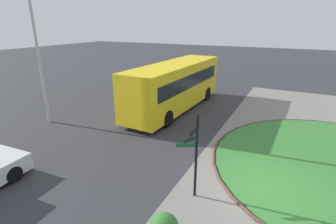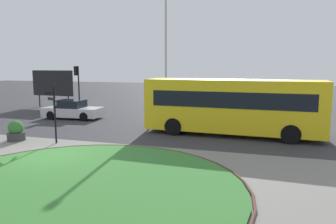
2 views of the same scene
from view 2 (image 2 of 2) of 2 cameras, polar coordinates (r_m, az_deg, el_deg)
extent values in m
plane|color=#333338|center=(15.12, -19.59, -7.49)|extent=(120.00, 120.00, 0.00)
cube|color=gray|center=(13.98, -23.38, -8.93)|extent=(32.00, 8.93, 0.02)
cylinder|color=#387A33|center=(11.03, -16.28, -12.93)|extent=(11.06, 11.06, 0.10)
torus|color=brown|center=(11.03, -16.29, -12.91)|extent=(11.37, 11.37, 0.11)
cylinder|color=black|center=(17.30, -19.43, -0.53)|extent=(0.09, 0.09, 2.96)
sphere|color=black|center=(17.14, -19.67, 4.54)|extent=(0.10, 0.10, 0.10)
cube|color=black|center=(17.36, -20.40, 3.16)|extent=(0.52, 0.04, 0.15)
cube|color=black|center=(17.48, -20.09, 2.22)|extent=(0.52, 0.25, 0.15)
cube|color=#195128|center=(17.59, -19.37, 1.30)|extent=(0.35, 0.57, 0.15)
cube|color=yellow|center=(18.70, 11.34, 1.18)|extent=(9.99, 2.83, 2.92)
cube|color=black|center=(19.87, 11.88, 2.76)|extent=(8.71, 0.36, 0.88)
cube|color=black|center=(17.43, 10.81, 2.05)|extent=(8.71, 0.36, 0.88)
cube|color=black|center=(18.66, 26.62, 0.91)|extent=(0.10, 2.01, 1.10)
cube|color=black|center=(18.57, 26.83, 4.26)|extent=(0.07, 1.35, 0.28)
cylinder|color=black|center=(19.83, 20.81, -2.41)|extent=(1.01, 0.34, 1.00)
cylinder|color=black|center=(17.62, 20.98, -3.70)|extent=(1.01, 0.34, 1.00)
cylinder|color=black|center=(20.63, 2.94, -1.49)|extent=(1.01, 0.34, 1.00)
cylinder|color=black|center=(18.51, 0.97, -2.60)|extent=(1.01, 0.34, 1.00)
cube|color=silver|center=(25.41, -16.49, 0.04)|extent=(4.48, 2.09, 0.67)
cube|color=black|center=(25.42, -16.89, 1.42)|extent=(2.03, 1.73, 0.56)
cube|color=#EAEACC|center=(24.87, -11.47, 0.12)|extent=(0.03, 0.20, 0.12)
cube|color=#EAEACC|center=(23.89, -12.59, -0.24)|extent=(0.03, 0.20, 0.12)
cylinder|color=black|center=(25.52, -12.90, -0.23)|extent=(0.65, 0.26, 0.64)
cylinder|color=black|center=(24.05, -14.67, -0.80)|extent=(0.65, 0.26, 0.64)
cylinder|color=black|center=(26.84, -18.09, -0.03)|extent=(0.65, 0.26, 0.64)
cylinder|color=black|center=(25.44, -20.07, -0.55)|extent=(0.65, 0.26, 0.64)
cylinder|color=black|center=(28.51, -15.54, 3.88)|extent=(0.11, 0.11, 3.94)
cube|color=black|center=(28.56, -16.01, 7.05)|extent=(0.26, 0.26, 0.78)
sphere|color=red|center=(28.64, -16.29, 7.53)|extent=(0.16, 0.16, 0.16)
sphere|color=black|center=(28.64, -16.27, 7.04)|extent=(0.16, 0.16, 0.16)
sphere|color=black|center=(28.64, -16.25, 6.55)|extent=(0.16, 0.16, 0.16)
cylinder|color=#B7B7BC|center=(25.48, -0.39, 9.60)|extent=(0.16, 0.16, 9.19)
cylinder|color=black|center=(33.84, -21.88, 2.86)|extent=(0.12, 0.12, 2.34)
cylinder|color=black|center=(31.71, -17.30, 2.76)|extent=(0.12, 0.12, 2.34)
cube|color=green|center=(32.67, -19.77, 4.85)|extent=(4.50, 0.32, 2.32)
cube|color=black|center=(32.61, -19.84, 4.85)|extent=(4.60, 0.23, 2.42)
cylinder|color=#383838|center=(18.99, -25.33, -3.96)|extent=(0.92, 0.92, 0.45)
sphere|color=#33702D|center=(18.90, -25.42, -2.55)|extent=(0.78, 0.78, 0.78)
camera|label=1|loc=(20.66, -40.76, 11.19)|focal=27.08mm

